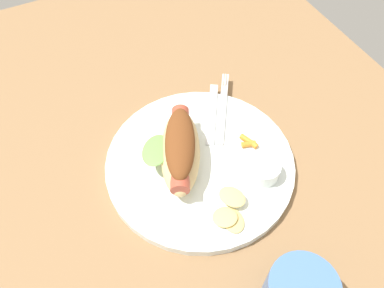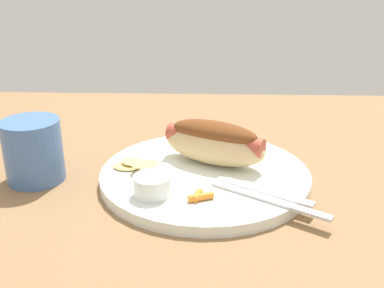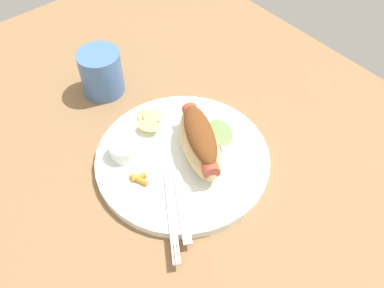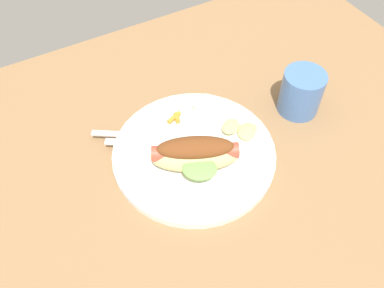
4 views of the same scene
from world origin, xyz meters
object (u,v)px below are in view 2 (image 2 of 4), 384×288
(fork, at_px, (266,199))
(knife, at_px, (263,191))
(sauce_ramekin, at_px, (152,186))
(plate, at_px, (205,175))
(chips_pile, at_px, (135,164))
(carrot_garnish, at_px, (199,196))
(drinking_cup, at_px, (33,151))
(hot_dog, at_px, (214,142))

(fork, distance_m, knife, 0.02)
(sauce_ramekin, height_order, knife, sauce_ramekin)
(plate, xyz_separation_m, chips_pile, (0.10, -0.00, 0.02))
(fork, bearing_deg, plate, 165.37)
(knife, relative_size, carrot_garnish, 4.01)
(sauce_ramekin, relative_size, drinking_cup, 0.53)
(sauce_ramekin, relative_size, knife, 0.35)
(plate, bearing_deg, drinking_cup, 1.10)
(knife, bearing_deg, plate, 172.12)
(chips_pile, height_order, carrot_garnish, chips_pile)
(hot_dog, distance_m, chips_pile, 0.12)
(knife, bearing_deg, sauce_ramekin, -143.78)
(sauce_ramekin, bearing_deg, carrot_garnish, 169.76)
(hot_dog, xyz_separation_m, carrot_garnish, (0.02, 0.12, -0.03))
(sauce_ramekin, xyz_separation_m, knife, (-0.15, -0.01, -0.01))
(sauce_ramekin, bearing_deg, fork, 176.18)
(hot_dog, height_order, drinking_cup, drinking_cup)
(hot_dog, relative_size, carrot_garnish, 4.93)
(knife, distance_m, drinking_cup, 0.33)
(knife, bearing_deg, chips_pile, -168.64)
(chips_pile, bearing_deg, hot_dog, -167.21)
(hot_dog, xyz_separation_m, chips_pile, (0.12, 0.03, -0.03))
(plate, xyz_separation_m, knife, (-0.08, 0.06, 0.01))
(hot_dog, distance_m, fork, 0.14)
(plate, xyz_separation_m, drinking_cup, (0.25, 0.00, 0.04))
(chips_pile, relative_size, drinking_cup, 0.85)
(knife, height_order, carrot_garnish, carrot_garnish)
(plate, distance_m, carrot_garnish, 0.09)
(chips_pile, xyz_separation_m, drinking_cup, (0.15, 0.01, 0.02))
(hot_dog, height_order, fork, hot_dog)
(chips_pile, bearing_deg, knife, 159.85)
(hot_dog, relative_size, knife, 1.23)
(chips_pile, height_order, drinking_cup, drinking_cup)
(plate, height_order, fork, fork)
(hot_dog, height_order, knife, hot_dog)
(sauce_ramekin, relative_size, carrot_garnish, 1.41)
(plate, relative_size, fork, 2.08)
(fork, xyz_separation_m, drinking_cup, (0.33, -0.08, 0.03))
(knife, xyz_separation_m, carrot_garnish, (0.08, 0.02, 0.00))
(sauce_ramekin, height_order, carrot_garnish, sauce_ramekin)
(plate, height_order, carrot_garnish, carrot_garnish)
(knife, xyz_separation_m, drinking_cup, (0.33, -0.06, 0.03))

